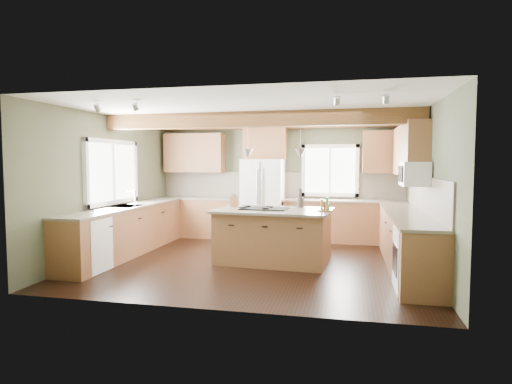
# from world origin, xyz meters

# --- Properties ---
(floor) EXTENTS (5.60, 5.60, 0.00)m
(floor) POSITION_xyz_m (0.00, 0.00, 0.00)
(floor) COLOR black
(floor) RESTS_ON ground
(ceiling) EXTENTS (5.60, 5.60, 0.00)m
(ceiling) POSITION_xyz_m (0.00, 0.00, 2.60)
(ceiling) COLOR silver
(ceiling) RESTS_ON wall_back
(wall_back) EXTENTS (5.60, 0.00, 5.60)m
(wall_back) POSITION_xyz_m (0.00, 2.50, 1.30)
(wall_back) COLOR #494F38
(wall_back) RESTS_ON ground
(wall_left) EXTENTS (0.00, 5.00, 5.00)m
(wall_left) POSITION_xyz_m (-2.80, 0.00, 1.30)
(wall_left) COLOR #494F38
(wall_left) RESTS_ON ground
(wall_right) EXTENTS (0.00, 5.00, 5.00)m
(wall_right) POSITION_xyz_m (2.80, 0.00, 1.30)
(wall_right) COLOR #494F38
(wall_right) RESTS_ON ground
(ceiling_beam) EXTENTS (5.55, 0.26, 0.26)m
(ceiling_beam) POSITION_xyz_m (0.00, 0.05, 2.47)
(ceiling_beam) COLOR #4F2E16
(ceiling_beam) RESTS_ON ceiling
(soffit_trim) EXTENTS (5.55, 0.20, 0.10)m
(soffit_trim) POSITION_xyz_m (0.00, 2.40, 2.54)
(soffit_trim) COLOR #4F2E16
(soffit_trim) RESTS_ON ceiling
(backsplash_back) EXTENTS (5.58, 0.03, 0.58)m
(backsplash_back) POSITION_xyz_m (0.00, 2.48, 1.21)
(backsplash_back) COLOR brown
(backsplash_back) RESTS_ON wall_back
(backsplash_right) EXTENTS (0.03, 3.70, 0.58)m
(backsplash_right) POSITION_xyz_m (2.78, 0.05, 1.21)
(backsplash_right) COLOR brown
(backsplash_right) RESTS_ON wall_right
(base_cab_back_left) EXTENTS (2.02, 0.60, 0.88)m
(base_cab_back_left) POSITION_xyz_m (-1.79, 2.20, 0.44)
(base_cab_back_left) COLOR brown
(base_cab_back_left) RESTS_ON floor
(counter_back_left) EXTENTS (2.06, 0.64, 0.04)m
(counter_back_left) POSITION_xyz_m (-1.79, 2.20, 0.90)
(counter_back_left) COLOR #484135
(counter_back_left) RESTS_ON base_cab_back_left
(base_cab_back_right) EXTENTS (2.62, 0.60, 0.88)m
(base_cab_back_right) POSITION_xyz_m (1.49, 2.20, 0.44)
(base_cab_back_right) COLOR brown
(base_cab_back_right) RESTS_ON floor
(counter_back_right) EXTENTS (2.66, 0.64, 0.04)m
(counter_back_right) POSITION_xyz_m (1.49, 2.20, 0.90)
(counter_back_right) COLOR #484135
(counter_back_right) RESTS_ON base_cab_back_right
(base_cab_left) EXTENTS (0.60, 3.70, 0.88)m
(base_cab_left) POSITION_xyz_m (-2.50, 0.05, 0.44)
(base_cab_left) COLOR brown
(base_cab_left) RESTS_ON floor
(counter_left) EXTENTS (0.64, 3.74, 0.04)m
(counter_left) POSITION_xyz_m (-2.50, 0.05, 0.90)
(counter_left) COLOR #484135
(counter_left) RESTS_ON base_cab_left
(base_cab_right) EXTENTS (0.60, 3.70, 0.88)m
(base_cab_right) POSITION_xyz_m (2.50, 0.05, 0.44)
(base_cab_right) COLOR brown
(base_cab_right) RESTS_ON floor
(counter_right) EXTENTS (0.64, 3.74, 0.04)m
(counter_right) POSITION_xyz_m (2.50, 0.05, 0.90)
(counter_right) COLOR #484135
(counter_right) RESTS_ON base_cab_right
(upper_cab_back_left) EXTENTS (1.40, 0.35, 0.90)m
(upper_cab_back_left) POSITION_xyz_m (-1.99, 2.33, 1.95)
(upper_cab_back_left) COLOR brown
(upper_cab_back_left) RESTS_ON wall_back
(upper_cab_over_fridge) EXTENTS (0.96, 0.35, 0.70)m
(upper_cab_over_fridge) POSITION_xyz_m (-0.30, 2.33, 2.15)
(upper_cab_over_fridge) COLOR brown
(upper_cab_over_fridge) RESTS_ON wall_back
(upper_cab_right) EXTENTS (0.35, 2.20, 0.90)m
(upper_cab_right) POSITION_xyz_m (2.62, 0.90, 1.95)
(upper_cab_right) COLOR brown
(upper_cab_right) RESTS_ON wall_right
(upper_cab_back_corner) EXTENTS (0.90, 0.35, 0.90)m
(upper_cab_back_corner) POSITION_xyz_m (2.30, 2.33, 1.95)
(upper_cab_back_corner) COLOR brown
(upper_cab_back_corner) RESTS_ON wall_back
(window_left) EXTENTS (0.04, 1.60, 1.05)m
(window_left) POSITION_xyz_m (-2.78, 0.05, 1.55)
(window_left) COLOR white
(window_left) RESTS_ON wall_left
(window_back) EXTENTS (1.10, 0.04, 1.00)m
(window_back) POSITION_xyz_m (1.15, 2.48, 1.55)
(window_back) COLOR white
(window_back) RESTS_ON wall_back
(sink) EXTENTS (0.50, 0.65, 0.03)m
(sink) POSITION_xyz_m (-2.50, 0.05, 0.91)
(sink) COLOR #262628
(sink) RESTS_ON counter_left
(faucet) EXTENTS (0.02, 0.02, 0.28)m
(faucet) POSITION_xyz_m (-2.32, 0.05, 1.05)
(faucet) COLOR #B2B2B7
(faucet) RESTS_ON sink
(dishwasher) EXTENTS (0.60, 0.60, 0.84)m
(dishwasher) POSITION_xyz_m (-2.49, -1.25, 0.43)
(dishwasher) COLOR white
(dishwasher) RESTS_ON floor
(oven) EXTENTS (0.60, 0.72, 0.84)m
(oven) POSITION_xyz_m (2.49, -1.25, 0.43)
(oven) COLOR white
(oven) RESTS_ON floor
(microwave) EXTENTS (0.40, 0.70, 0.38)m
(microwave) POSITION_xyz_m (2.58, -0.05, 1.55)
(microwave) COLOR white
(microwave) RESTS_ON wall_right
(pendant_left) EXTENTS (0.18, 0.18, 0.16)m
(pendant_left) POSITION_xyz_m (-0.17, 0.09, 1.88)
(pendant_left) COLOR #B2B2B7
(pendant_left) RESTS_ON ceiling
(pendant_right) EXTENTS (0.18, 0.18, 0.16)m
(pendant_right) POSITION_xyz_m (0.76, 0.02, 1.88)
(pendant_right) COLOR #B2B2B7
(pendant_right) RESTS_ON ceiling
(refrigerator) EXTENTS (0.90, 0.74, 1.80)m
(refrigerator) POSITION_xyz_m (-0.30, 2.12, 0.90)
(refrigerator) COLOR silver
(refrigerator) RESTS_ON floor
(island) EXTENTS (1.94, 1.27, 0.88)m
(island) POSITION_xyz_m (0.29, 0.05, 0.44)
(island) COLOR brown
(island) RESTS_ON floor
(island_top) EXTENTS (2.07, 1.40, 0.04)m
(island_top) POSITION_xyz_m (0.29, 0.05, 0.90)
(island_top) COLOR #484135
(island_top) RESTS_ON island
(cooktop) EXTENTS (0.84, 0.59, 0.02)m
(cooktop) POSITION_xyz_m (0.14, 0.07, 0.93)
(cooktop) COLOR black
(cooktop) RESTS_ON island_top
(knife_block) EXTENTS (0.13, 0.11, 0.20)m
(knife_block) POSITION_xyz_m (-0.47, 0.26, 1.02)
(knife_block) COLOR brown
(knife_block) RESTS_ON island_top
(utensil_crock) EXTENTS (0.15, 0.15, 0.16)m
(utensil_crock) POSITION_xyz_m (0.71, 0.48, 1.00)
(utensil_crock) COLOR #38302D
(utensil_crock) RESTS_ON island_top
(bottle_tray) EXTENTS (0.26, 0.26, 0.22)m
(bottle_tray) POSITION_xyz_m (1.18, -0.07, 1.03)
(bottle_tray) COLOR brown
(bottle_tray) RESTS_ON island_top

